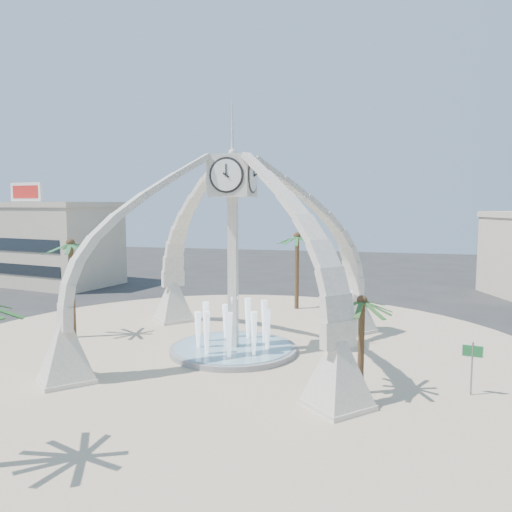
% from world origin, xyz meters
% --- Properties ---
extents(ground, '(140.00, 140.00, 0.00)m').
position_xyz_m(ground, '(0.00, 0.00, 0.00)').
color(ground, '#282828').
rests_on(ground, ground).
extents(plaza, '(40.00, 40.00, 0.06)m').
position_xyz_m(plaza, '(0.00, 0.00, 0.03)').
color(plaza, '#C2AF90').
rests_on(plaza, ground).
extents(clock_tower, '(17.94, 17.94, 16.30)m').
position_xyz_m(clock_tower, '(-0.00, -0.00, 6.49)').
color(clock_tower, silver).
rests_on(clock_tower, ground).
extents(fountain, '(8.00, 8.00, 3.62)m').
position_xyz_m(fountain, '(0.00, 0.00, 0.29)').
color(fountain, gray).
rests_on(fountain, ground).
extents(building_nw, '(23.75, 13.73, 11.90)m').
position_xyz_m(building_nw, '(-32.00, 22.00, 4.83)').
color(building_nw, '#C4B399').
rests_on(building_nw, ground).
extents(palm_east, '(4.22, 4.22, 5.32)m').
position_xyz_m(palm_east, '(8.03, -5.15, 4.63)').
color(palm_east, brown).
rests_on(palm_east, ground).
extents(palm_west, '(4.46, 4.46, 7.41)m').
position_xyz_m(palm_west, '(-11.86, 0.70, 6.57)').
color(palm_west, brown).
rests_on(palm_west, ground).
extents(palm_north, '(4.41, 4.41, 7.34)m').
position_xyz_m(palm_north, '(1.77, 14.02, 6.46)').
color(palm_north, brown).
rests_on(palm_north, ground).
extents(street_sign, '(0.98, 0.21, 2.70)m').
position_xyz_m(street_sign, '(13.30, -4.07, 1.93)').
color(street_sign, slate).
rests_on(street_sign, ground).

